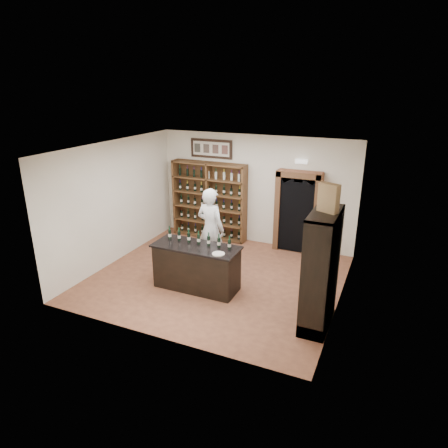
{
  "coord_description": "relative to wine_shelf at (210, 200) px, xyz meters",
  "views": [
    {
      "loc": [
        3.53,
        -7.52,
        4.29
      ],
      "look_at": [
        0.05,
        0.3,
        1.24
      ],
      "focal_mm": 32.0,
      "sensor_mm": 36.0,
      "label": 1
    }
  ],
  "objects": [
    {
      "name": "floor",
      "position": [
        1.3,
        -2.33,
        -1.1
      ],
      "size": [
        5.5,
        5.5,
        0.0
      ],
      "primitive_type": "plane",
      "color": "#965A3C",
      "rests_on": "ground"
    },
    {
      "name": "ceiling",
      "position": [
        1.3,
        -2.33,
        1.9
      ],
      "size": [
        5.5,
        5.5,
        0.0
      ],
      "primitive_type": "plane",
      "rotation": [
        3.14,
        0.0,
        0.0
      ],
      "color": "white",
      "rests_on": "wall_back"
    },
    {
      "name": "wall_back",
      "position": [
        1.3,
        0.17,
        0.4
      ],
      "size": [
        5.5,
        0.04,
        3.0
      ],
      "primitive_type": "cube",
      "color": "white",
      "rests_on": "ground"
    },
    {
      "name": "wall_left",
      "position": [
        -1.45,
        -2.33,
        0.4
      ],
      "size": [
        0.04,
        5.0,
        3.0
      ],
      "primitive_type": "cube",
      "color": "white",
      "rests_on": "ground"
    },
    {
      "name": "wall_right",
      "position": [
        4.05,
        -2.33,
        0.4
      ],
      "size": [
        0.04,
        5.0,
        3.0
      ],
      "primitive_type": "cube",
      "color": "white",
      "rests_on": "ground"
    },
    {
      "name": "wine_shelf",
      "position": [
        0.0,
        0.0,
        0.0
      ],
      "size": [
        2.2,
        0.38,
        2.2
      ],
      "color": "brown",
      "rests_on": "ground"
    },
    {
      "name": "framed_picture",
      "position": [
        0.0,
        0.14,
        1.45
      ],
      "size": [
        1.25,
        0.04,
        0.52
      ],
      "primitive_type": "cube",
      "color": "black",
      "rests_on": "wall_back"
    },
    {
      "name": "arched_doorway",
      "position": [
        2.55,
        -0.0,
        0.04
      ],
      "size": [
        1.17,
        0.35,
        2.17
      ],
      "color": "black",
      "rests_on": "ground"
    },
    {
      "name": "emergency_light",
      "position": [
        2.55,
        0.09,
        1.3
      ],
      "size": [
        0.3,
        0.1,
        0.1
      ],
      "primitive_type": "cube",
      "color": "white",
      "rests_on": "wall_back"
    },
    {
      "name": "tasting_counter",
      "position": [
        1.1,
        -2.93,
        -0.61
      ],
      "size": [
        1.88,
        0.78,
        1.0
      ],
      "color": "black",
      "rests_on": "ground"
    },
    {
      "name": "counter_bottle_0",
      "position": [
        0.38,
        -2.81,
        0.01
      ],
      "size": [
        0.07,
        0.07,
        0.3
      ],
      "color": "black",
      "rests_on": "tasting_counter"
    },
    {
      "name": "counter_bottle_1",
      "position": [
        0.62,
        -2.81,
        0.01
      ],
      "size": [
        0.07,
        0.07,
        0.3
      ],
      "color": "black",
      "rests_on": "tasting_counter"
    },
    {
      "name": "counter_bottle_2",
      "position": [
        0.86,
        -2.81,
        0.01
      ],
      "size": [
        0.07,
        0.07,
        0.3
      ],
      "color": "black",
      "rests_on": "tasting_counter"
    },
    {
      "name": "counter_bottle_3",
      "position": [
        1.1,
        -2.81,
        0.01
      ],
      "size": [
        0.07,
        0.07,
        0.3
      ],
      "color": "black",
      "rests_on": "tasting_counter"
    },
    {
      "name": "counter_bottle_4",
      "position": [
        1.34,
        -2.81,
        0.01
      ],
      "size": [
        0.07,
        0.07,
        0.3
      ],
      "color": "black",
      "rests_on": "tasting_counter"
    },
    {
      "name": "counter_bottle_5",
      "position": [
        1.58,
        -2.81,
        0.01
      ],
      "size": [
        0.07,
        0.07,
        0.3
      ],
      "color": "black",
      "rests_on": "tasting_counter"
    },
    {
      "name": "counter_bottle_6",
      "position": [
        1.82,
        -2.81,
        0.01
      ],
      "size": [
        0.07,
        0.07,
        0.3
      ],
      "color": "black",
      "rests_on": "tasting_counter"
    },
    {
      "name": "side_cabinet",
      "position": [
        3.82,
        -3.23,
        -0.35
      ],
      "size": [
        0.48,
        1.2,
        2.2
      ],
      "color": "black",
      "rests_on": "ground"
    },
    {
      "name": "shopkeeper",
      "position": [
        0.93,
        -1.86,
        -0.1
      ],
      "size": [
        0.8,
        0.59,
        1.99
      ],
      "primitive_type": "imported",
      "rotation": [
        0.0,
        0.0,
        2.98
      ],
      "color": "white",
      "rests_on": "ground"
    },
    {
      "name": "plate",
      "position": [
        1.72,
        -3.14,
        -0.09
      ],
      "size": [
        0.26,
        0.26,
        0.02
      ],
      "primitive_type": "cylinder",
      "color": "beige",
      "rests_on": "tasting_counter"
    },
    {
      "name": "wine_crate",
      "position": [
        3.81,
        -3.22,
        1.35
      ],
      "size": [
        0.38,
        0.27,
        0.5
      ],
      "primitive_type": "cube",
      "rotation": [
        0.0,
        0.0,
        -0.41
      ],
      "color": "tan",
      "rests_on": "side_cabinet"
    }
  ]
}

